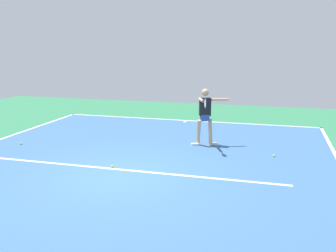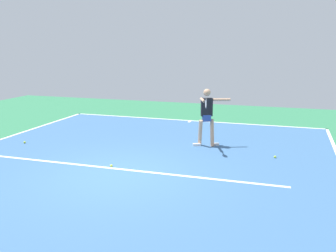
# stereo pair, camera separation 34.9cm
# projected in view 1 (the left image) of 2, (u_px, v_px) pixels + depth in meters

# --- Properties ---
(ground_plane) EXTENTS (22.92, 22.92, 0.00)m
(ground_plane) POSITION_uv_depth(u_px,v_px,m) (121.00, 175.00, 8.96)
(ground_plane) COLOR #2D754C
(court_surface) EXTENTS (10.38, 13.81, 0.00)m
(court_surface) POSITION_uv_depth(u_px,v_px,m) (121.00, 175.00, 8.96)
(court_surface) COLOR #38608E
(court_surface) RESTS_ON ground_plane
(court_line_baseline_near) EXTENTS (10.38, 0.10, 0.01)m
(court_line_baseline_near) POSITION_uv_depth(u_px,v_px,m) (186.00, 120.00, 15.42)
(court_line_baseline_near) COLOR white
(court_line_baseline_near) RESTS_ON ground_plane
(court_line_service) EXTENTS (7.79, 0.10, 0.01)m
(court_line_service) POSITION_uv_depth(u_px,v_px,m) (127.00, 170.00, 9.32)
(court_line_service) COLOR white
(court_line_service) RESTS_ON ground_plane
(court_line_centre_mark) EXTENTS (0.10, 0.30, 0.01)m
(court_line_centre_mark) POSITION_uv_depth(u_px,v_px,m) (185.00, 121.00, 15.23)
(court_line_centre_mark) COLOR white
(court_line_centre_mark) RESTS_ON ground_plane
(tennis_player) EXTENTS (1.07, 1.33, 1.76)m
(tennis_player) POSITION_uv_depth(u_px,v_px,m) (205.00, 113.00, 11.39)
(tennis_player) COLOR tan
(tennis_player) RESTS_ON ground_plane
(tennis_ball_by_baseline) EXTENTS (0.07, 0.07, 0.07)m
(tennis_ball_by_baseline) POSITION_uv_depth(u_px,v_px,m) (112.00, 166.00, 9.52)
(tennis_ball_by_baseline) COLOR #C6E53D
(tennis_ball_by_baseline) RESTS_ON ground_plane
(tennis_ball_near_service_line) EXTENTS (0.07, 0.07, 0.07)m
(tennis_ball_near_service_line) POSITION_uv_depth(u_px,v_px,m) (21.00, 144.00, 11.71)
(tennis_ball_near_service_line) COLOR #CCE033
(tennis_ball_near_service_line) RESTS_ON ground_plane
(tennis_ball_centre_court) EXTENTS (0.07, 0.07, 0.07)m
(tennis_ball_centre_court) POSITION_uv_depth(u_px,v_px,m) (274.00, 156.00, 10.42)
(tennis_ball_centre_court) COLOR #C6E53D
(tennis_ball_centre_court) RESTS_ON ground_plane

